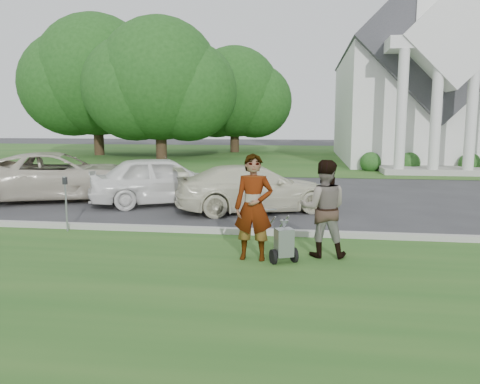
% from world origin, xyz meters
% --- Properties ---
extents(ground, '(120.00, 120.00, 0.00)m').
position_xyz_m(ground, '(0.00, 0.00, 0.00)').
color(ground, '#333335').
rests_on(ground, ground).
extents(grass_strip, '(80.00, 7.00, 0.01)m').
position_xyz_m(grass_strip, '(0.00, -3.00, 0.01)').
color(grass_strip, '#23531C').
rests_on(grass_strip, ground).
extents(church_lawn, '(80.00, 30.00, 0.01)m').
position_xyz_m(church_lawn, '(0.00, 27.00, 0.01)').
color(church_lawn, '#23531C').
rests_on(church_lawn, ground).
extents(curb, '(80.00, 0.18, 0.15)m').
position_xyz_m(curb, '(0.00, 0.55, 0.07)').
color(curb, '#9E9E93').
rests_on(curb, ground).
extents(church, '(9.19, 19.00, 24.10)m').
position_xyz_m(church, '(9.00, 23.11, 5.94)').
color(church, white).
rests_on(church, ground).
extents(tree_left, '(10.63, 8.40, 9.71)m').
position_xyz_m(tree_left, '(-8.01, 21.99, 5.11)').
color(tree_left, '#332316').
rests_on(tree_left, ground).
extents(tree_far, '(11.64, 9.20, 10.73)m').
position_xyz_m(tree_far, '(-14.01, 24.99, 5.69)').
color(tree_far, '#332316').
rests_on(tree_far, ground).
extents(tree_back, '(9.61, 7.60, 8.89)m').
position_xyz_m(tree_back, '(-4.01, 29.99, 4.73)').
color(tree_back, '#332316').
rests_on(tree_back, ground).
extents(striping_cart, '(0.74, 1.02, 0.88)m').
position_xyz_m(striping_cart, '(1.71, -1.52, 0.38)').
color(striping_cart, black).
rests_on(striping_cart, ground).
extents(person_left, '(0.74, 0.50, 1.99)m').
position_xyz_m(person_left, '(1.14, -1.38, 0.99)').
color(person_left, '#999999').
rests_on(person_left, ground).
extents(person_right, '(0.91, 0.71, 1.86)m').
position_xyz_m(person_right, '(2.44, -0.98, 0.93)').
color(person_right, '#999999').
rests_on(person_right, ground).
extents(parking_meter_near, '(0.10, 0.09, 1.32)m').
position_xyz_m(parking_meter_near, '(-3.48, 0.27, 0.83)').
color(parking_meter_near, '#919498').
rests_on(parking_meter_near, ground).
extents(car_a, '(6.28, 4.45, 1.59)m').
position_xyz_m(car_a, '(-6.10, 4.61, 0.79)').
color(car_a, beige).
rests_on(car_a, ground).
extents(car_b, '(4.85, 3.58, 1.54)m').
position_xyz_m(car_b, '(-2.37, 4.23, 0.77)').
color(car_b, white).
rests_on(car_b, ground).
extents(car_c, '(4.99, 3.41, 1.34)m').
position_xyz_m(car_c, '(0.63, 3.50, 0.67)').
color(car_c, beige).
rests_on(car_c, ground).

